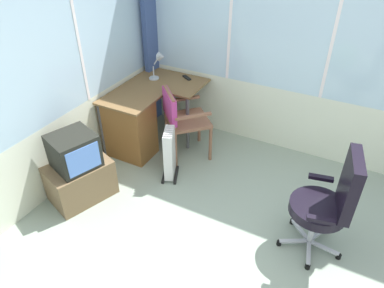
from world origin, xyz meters
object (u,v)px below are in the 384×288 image
desk (133,124)px  wooden_armchair (178,115)px  office_chair (331,200)px  space_heater (170,153)px  tv_on_stand (78,171)px  tv_remote (187,78)px  desk_lamp (160,62)px

desk → wooden_armchair: bearing=-69.6°
office_chair → space_heater: office_chair is taller
wooden_armchair → tv_on_stand: 1.31m
tv_remote → space_heater: 1.16m
office_chair → tv_remote: bearing=58.2°
wooden_armchair → office_chair: 1.99m
desk → tv_on_stand: size_ratio=1.58×
tv_remote → space_heater: (-1.01, -0.32, -0.45)m
office_chair → space_heater: 1.81m
desk_lamp → wooden_armchair: size_ratio=0.38×
desk_lamp → tv_on_stand: 1.76m
desk_lamp → space_heater: desk_lamp is taller
desk_lamp → tv_remote: 0.41m
desk_lamp → space_heater: 1.28m
desk → wooden_armchair: wooden_armchair is taller
tv_remote → office_chair: 2.46m
tv_on_stand → space_heater: 1.01m
space_heater → desk: bearing=73.0°
desk_lamp → office_chair: (-1.16, -2.41, -0.38)m
desk → office_chair: 2.47m
desk_lamp → desk: bearing=179.9°
desk → desk_lamp: 0.89m
wooden_armchair → office_chair: office_chair is taller
desk_lamp → tv_on_stand: size_ratio=0.43×
space_heater → tv_on_stand: bearing=139.1°
desk → space_heater: size_ratio=1.99×
wooden_armchair → office_chair: bearing=-109.9°
space_heater → wooden_armchair: bearing=14.8°
office_chair → tv_on_stand: bearing=101.3°
tv_remote → office_chair: bearing=-90.8°
tv_remote → tv_on_stand: (-1.78, 0.34, -0.42)m
desk → desk_lamp: bearing=-0.1°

